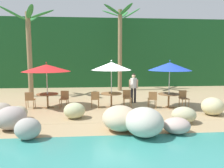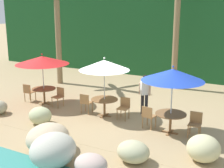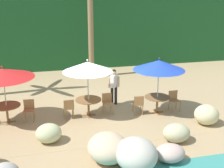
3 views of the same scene
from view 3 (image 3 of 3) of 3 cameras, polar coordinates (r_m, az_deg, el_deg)
ground_plane at (r=12.84m, az=-3.09°, el=-6.08°), size 120.00×120.00×0.00m
terrace_deck at (r=12.84m, az=-3.09°, el=-6.06°), size 18.00×5.20×0.01m
foliage_backdrop at (r=20.77m, az=-7.95°, el=11.59°), size 28.00×2.40×6.00m
rock_seawall at (r=9.98m, az=0.58°, el=-10.87°), size 13.72×3.64×0.96m
umbrella_red at (r=12.25m, az=-20.17°, el=1.92°), size 2.42×2.42×2.37m
dining_table_red at (r=12.70m, az=-19.47°, el=-4.40°), size 1.10×1.10×0.74m
chair_red_seaward at (r=12.67m, az=-15.58°, el=-4.55°), size 0.46×0.47×0.87m
umbrella_white at (r=12.17m, az=-4.69°, el=3.30°), size 2.05×2.05×2.47m
dining_table_white at (r=12.65m, az=-4.52°, el=-3.47°), size 1.10×1.10×0.74m
chair_white_seaward at (r=12.93m, az=-0.87°, el=-3.40°), size 0.43×0.44×0.87m
chair_white_inland at (r=12.48m, az=-8.27°, el=-4.40°), size 0.43×0.44×0.87m
umbrella_blue at (r=12.59m, az=8.96°, el=3.58°), size 2.18×2.18×2.47m
dining_table_blue at (r=13.04m, az=8.64°, el=-2.95°), size 1.10×1.10×0.74m
chair_blue_seaward at (r=13.52m, az=11.73°, el=-2.82°), size 0.44×0.45×0.87m
chair_blue_inland at (r=12.80m, az=5.05°, el=-3.70°), size 0.47×0.47×0.87m
palm_tree_second at (r=17.69m, az=-4.10°, el=14.62°), size 3.14×3.23×6.49m
waiter_in_white at (r=13.70m, az=0.38°, el=-0.07°), size 0.52×0.38×1.70m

